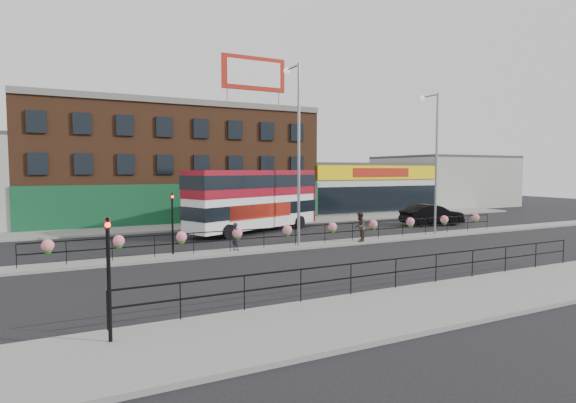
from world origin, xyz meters
name	(u,v)px	position (x,y,z in m)	size (l,w,h in m)	color
ground	(310,247)	(0.00, 0.00, 0.00)	(120.00, 120.00, 0.00)	black
south_pavement	(475,296)	(0.00, -12.00, 0.07)	(60.00, 4.00, 0.15)	gray
north_pavement	(240,224)	(0.00, 12.00, 0.07)	(60.00, 4.00, 0.15)	gray
median	(310,245)	(0.00, 0.00, 0.07)	(60.00, 1.60, 0.15)	gray
yellow_line_inner	(428,283)	(0.00, -9.70, 0.01)	(60.00, 0.10, 0.01)	gold
yellow_line_outer	(432,284)	(0.00, -9.88, 0.01)	(60.00, 0.10, 0.01)	gold
brick_building	(171,164)	(-4.00, 19.96, 5.13)	(25.00, 12.21, 10.30)	brown
supermarket	(348,187)	(16.00, 19.90, 2.65)	(15.00, 12.25, 5.30)	silver
warehouse_east	(443,181)	(30.75, 20.00, 3.15)	(14.50, 12.00, 6.30)	#A1A19C
billboard	(254,74)	(2.50, 14.99, 13.18)	(6.00, 0.29, 4.40)	#A61C0F
median_railing	(310,229)	(0.00, 0.00, 1.05)	(30.04, 0.56, 1.23)	black
south_railing	(396,266)	(-2.00, -10.10, 0.96)	(20.04, 0.05, 1.12)	black
double_decker_bus	(255,194)	(-0.55, 7.33, 2.78)	(11.35, 6.73, 4.53)	white
car	(432,215)	(14.05, 4.63, 0.86)	(5.42, 2.51, 1.72)	black
pedestrian_a	(236,236)	(-4.67, 0.02, 0.91)	(0.55, 0.65, 1.52)	black
pedestrian_b	(360,227)	(3.23, -0.45, 1.05)	(1.11, 1.10, 1.81)	#372B23
lamp_column_west	(297,138)	(-0.82, 0.20, 6.38)	(0.38, 1.85, 10.51)	gray
lamp_column_east	(434,151)	(9.65, 0.05, 5.83)	(0.34, 1.68, 9.59)	gray
traffic_light_south	(108,252)	(-12.00, -11.01, 2.47)	(0.15, 0.28, 3.65)	black
traffic_light_median	(172,210)	(-8.00, 0.39, 2.47)	(0.15, 0.28, 3.65)	black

